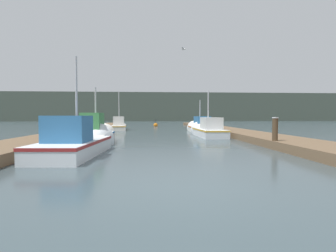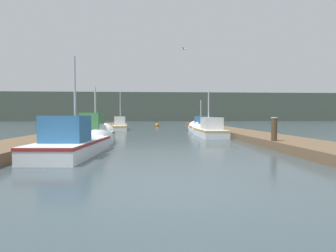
{
  "view_description": "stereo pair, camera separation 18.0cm",
  "coord_description": "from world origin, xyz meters",
  "px_view_note": "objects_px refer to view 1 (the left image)",
  "views": [
    {
      "loc": [
        -0.53,
        -5.15,
        1.44
      ],
      "look_at": [
        0.56,
        11.01,
        0.8
      ],
      "focal_mm": 28.0,
      "sensor_mm": 36.0,
      "label": 1
    },
    {
      "loc": [
        -0.35,
        -5.16,
        1.44
      ],
      "look_at": [
        0.56,
        11.01,
        0.8
      ],
      "focal_mm": 28.0,
      "sensor_mm": 36.0,
      "label": 2
    }
  ],
  "objects_px": {
    "fishing_boat_4": "(119,126)",
    "channel_buoy": "(156,125)",
    "fishing_boat_1": "(96,134)",
    "seagull_lead": "(184,49)",
    "mooring_piling_0": "(101,126)",
    "fishing_boat_3": "(199,127)",
    "fishing_boat_0": "(80,142)",
    "fishing_boat_2": "(207,130)",
    "mooring_piling_2": "(198,124)",
    "mooring_piling_1": "(275,133)"
  },
  "relations": [
    {
      "from": "fishing_boat_3",
      "to": "seagull_lead",
      "type": "xyz_separation_m",
      "value": [
        -2.07,
        -5.14,
        5.48
      ]
    },
    {
      "from": "fishing_boat_4",
      "to": "mooring_piling_0",
      "type": "distance_m",
      "value": 6.33
    },
    {
      "from": "fishing_boat_1",
      "to": "fishing_boat_0",
      "type": "bearing_deg",
      "value": -88.02
    },
    {
      "from": "fishing_boat_2",
      "to": "seagull_lead",
      "type": "relative_size",
      "value": 10.05
    },
    {
      "from": "seagull_lead",
      "to": "fishing_boat_0",
      "type": "bearing_deg",
      "value": 173.09
    },
    {
      "from": "fishing_boat_3",
      "to": "fishing_boat_1",
      "type": "bearing_deg",
      "value": -130.27
    },
    {
      "from": "fishing_boat_1",
      "to": "fishing_boat_4",
      "type": "height_order",
      "value": "fishing_boat_4"
    },
    {
      "from": "fishing_boat_3",
      "to": "seagull_lead",
      "type": "distance_m",
      "value": 7.79
    },
    {
      "from": "fishing_boat_1",
      "to": "mooring_piling_0",
      "type": "distance_m",
      "value": 7.22
    },
    {
      "from": "fishing_boat_4",
      "to": "fishing_boat_2",
      "type": "bearing_deg",
      "value": -56.36
    },
    {
      "from": "fishing_boat_0",
      "to": "seagull_lead",
      "type": "xyz_separation_m",
      "value": [
        4.96,
        7.27,
        5.49
      ]
    },
    {
      "from": "fishing_boat_1",
      "to": "fishing_boat_3",
      "type": "height_order",
      "value": "fishing_boat_1"
    },
    {
      "from": "mooring_piling_1",
      "to": "channel_buoy",
      "type": "xyz_separation_m",
      "value": [
        -4.64,
        24.57,
        -0.53
      ]
    },
    {
      "from": "mooring_piling_0",
      "to": "fishing_boat_1",
      "type": "bearing_deg",
      "value": -81.2
    },
    {
      "from": "fishing_boat_0",
      "to": "fishing_boat_1",
      "type": "height_order",
      "value": "fishing_boat_0"
    },
    {
      "from": "mooring_piling_0",
      "to": "fishing_boat_0",
      "type": "bearing_deg",
      "value": -83.43
    },
    {
      "from": "fishing_boat_1",
      "to": "channel_buoy",
      "type": "bearing_deg",
      "value": 80.1
    },
    {
      "from": "channel_buoy",
      "to": "seagull_lead",
      "type": "height_order",
      "value": "seagull_lead"
    },
    {
      "from": "mooring_piling_0",
      "to": "channel_buoy",
      "type": "relative_size",
      "value": 1.15
    },
    {
      "from": "fishing_boat_0",
      "to": "fishing_boat_4",
      "type": "xyz_separation_m",
      "value": [
        -0.54,
        17.22,
        -0.02
      ]
    },
    {
      "from": "fishing_boat_3",
      "to": "fishing_boat_4",
      "type": "height_order",
      "value": "fishing_boat_4"
    },
    {
      "from": "fishing_boat_1",
      "to": "mooring_piling_2",
      "type": "xyz_separation_m",
      "value": [
        8.24,
        15.18,
        0.07
      ]
    },
    {
      "from": "fishing_boat_0",
      "to": "seagull_lead",
      "type": "relative_size",
      "value": 10.25
    },
    {
      "from": "fishing_boat_4",
      "to": "seagull_lead",
      "type": "xyz_separation_m",
      "value": [
        5.5,
        -9.95,
        5.51
      ]
    },
    {
      "from": "seagull_lead",
      "to": "channel_buoy",
      "type": "bearing_deg",
      "value": 32.31
    },
    {
      "from": "fishing_boat_2",
      "to": "fishing_boat_3",
      "type": "distance_m",
      "value": 4.41
    },
    {
      "from": "fishing_boat_1",
      "to": "mooring_piling_1",
      "type": "distance_m",
      "value": 8.85
    },
    {
      "from": "fishing_boat_1",
      "to": "seagull_lead",
      "type": "bearing_deg",
      "value": 33.73
    },
    {
      "from": "mooring_piling_1",
      "to": "channel_buoy",
      "type": "height_order",
      "value": "mooring_piling_1"
    },
    {
      "from": "channel_buoy",
      "to": "fishing_boat_1",
      "type": "bearing_deg",
      "value": -99.53
    },
    {
      "from": "fishing_boat_4",
      "to": "mooring_piling_1",
      "type": "bearing_deg",
      "value": -67.39
    },
    {
      "from": "fishing_boat_1",
      "to": "fishing_boat_4",
      "type": "distance_m",
      "value": 13.42
    },
    {
      "from": "fishing_boat_4",
      "to": "mooring_piling_2",
      "type": "bearing_deg",
      "value": 6.85
    },
    {
      "from": "fishing_boat_0",
      "to": "mooring_piling_0",
      "type": "height_order",
      "value": "fishing_boat_0"
    },
    {
      "from": "fishing_boat_2",
      "to": "fishing_boat_3",
      "type": "relative_size",
      "value": 0.97
    },
    {
      "from": "fishing_boat_4",
      "to": "fishing_boat_0",
      "type": "bearing_deg",
      "value": -92.91
    },
    {
      "from": "fishing_boat_0",
      "to": "fishing_boat_3",
      "type": "xyz_separation_m",
      "value": [
        7.03,
        12.41,
        0.01
      ]
    },
    {
      "from": "fishing_boat_3",
      "to": "channel_buoy",
      "type": "distance_m",
      "value": 13.22
    },
    {
      "from": "fishing_boat_4",
      "to": "mooring_piling_1",
      "type": "xyz_separation_m",
      "value": [
        8.61,
        -16.67,
        0.3
      ]
    },
    {
      "from": "fishing_boat_0",
      "to": "mooring_piling_2",
      "type": "distance_m",
      "value": 20.63
    },
    {
      "from": "mooring_piling_0",
      "to": "fishing_boat_4",
      "type": "bearing_deg",
      "value": 83.43
    },
    {
      "from": "fishing_boat_3",
      "to": "mooring_piling_2",
      "type": "bearing_deg",
      "value": 80.45
    },
    {
      "from": "mooring_piling_0",
      "to": "channel_buoy",
      "type": "bearing_deg",
      "value": 71.74
    },
    {
      "from": "fishing_boat_4",
      "to": "channel_buoy",
      "type": "distance_m",
      "value": 8.85
    },
    {
      "from": "mooring_piling_2",
      "to": "channel_buoy",
      "type": "bearing_deg",
      "value": 127.18
    },
    {
      "from": "fishing_boat_0",
      "to": "mooring_piling_0",
      "type": "bearing_deg",
      "value": 100.33
    },
    {
      "from": "fishing_boat_1",
      "to": "channel_buoy",
      "type": "distance_m",
      "value": 21.62
    },
    {
      "from": "fishing_boat_1",
      "to": "mooring_piling_1",
      "type": "relative_size",
      "value": 3.42
    },
    {
      "from": "mooring_piling_0",
      "to": "seagull_lead",
      "type": "distance_m",
      "value": 8.94
    },
    {
      "from": "fishing_boat_4",
      "to": "channel_buoy",
      "type": "bearing_deg",
      "value": 58.69
    }
  ]
}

